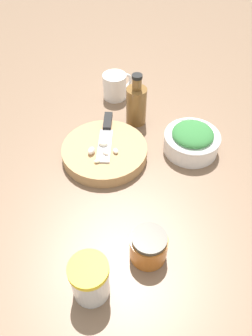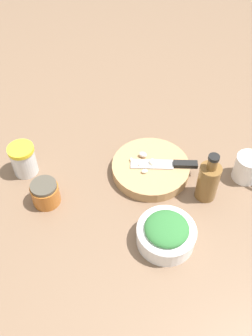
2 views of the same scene
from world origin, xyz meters
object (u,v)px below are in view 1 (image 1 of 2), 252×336
at_px(spice_jar, 90,279).
at_px(cutting_board, 105,152).
at_px(honey_jar, 149,247).
at_px(herb_bowl, 192,140).
at_px(garlic_cloves, 101,150).
at_px(oil_bottle, 136,104).
at_px(coffee_mug, 115,86).
at_px(chef_knife, 106,133).

bearing_deg(spice_jar, cutting_board, -154.01).
bearing_deg(honey_jar, herb_bowl, -174.91).
bearing_deg(garlic_cloves, honey_jar, 49.47).
relative_size(garlic_cloves, herb_bowl, 0.52).
bearing_deg(oil_bottle, cutting_board, -2.87).
relative_size(honey_jar, oil_bottle, 0.49).
bearing_deg(oil_bottle, garlic_cloves, -2.43).
xyz_separation_m(garlic_cloves, spice_jar, (0.31, 0.16, 0.01)).
bearing_deg(coffee_mug, cutting_board, 22.70).
bearing_deg(coffee_mug, oil_bottle, 54.14).
bearing_deg(herb_bowl, coffee_mug, -112.49).
bearing_deg(cutting_board, garlic_cloves, 1.52).
xyz_separation_m(cutting_board, chef_knife, (-0.04, -0.02, 0.02)).
relative_size(coffee_mug, oil_bottle, 0.64).
bearing_deg(herb_bowl, chef_knife, -68.64).
relative_size(cutting_board, garlic_cloves, 2.89).
distance_m(cutting_board, coffee_mug, 0.27).
relative_size(herb_bowl, oil_bottle, 0.96).
height_order(garlic_cloves, spice_jar, spice_jar).
height_order(chef_knife, garlic_cloves, garlic_cloves).
bearing_deg(honey_jar, oil_bottle, -150.48).
bearing_deg(honey_jar, coffee_mug, -144.55).
distance_m(herb_bowl, oil_bottle, 0.19).
height_order(garlic_cloves, herb_bowl, herb_bowl).
bearing_deg(garlic_cloves, oil_bottle, 177.57).
relative_size(herb_bowl, spice_jar, 1.56).
relative_size(chef_knife, coffee_mug, 1.86).
height_order(garlic_cloves, honey_jar, honey_jar).
relative_size(garlic_cloves, coffee_mug, 0.78).
distance_m(herb_bowl, spice_jar, 0.46).
bearing_deg(chef_knife, garlic_cloves, 82.71).
height_order(spice_jar, oil_bottle, oil_bottle).
xyz_separation_m(cutting_board, honey_jar, (0.21, 0.22, 0.02)).
height_order(cutting_board, coffee_mug, coffee_mug).
bearing_deg(garlic_cloves, chef_knife, -162.39).
bearing_deg(garlic_cloves, spice_jar, 27.31).
height_order(chef_knife, herb_bowl, herb_bowl).
xyz_separation_m(honey_jar, oil_bottle, (-0.38, -0.21, 0.03)).
height_order(chef_knife, oil_bottle, oil_bottle).
relative_size(chef_knife, herb_bowl, 1.24).
distance_m(garlic_cloves, spice_jar, 0.35).
height_order(herb_bowl, honey_jar, herb_bowl).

